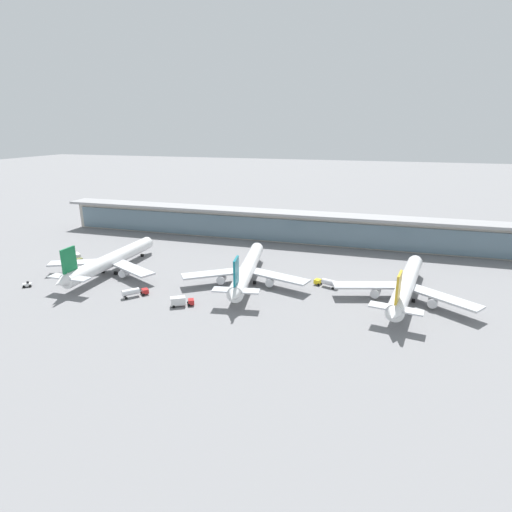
{
  "coord_description": "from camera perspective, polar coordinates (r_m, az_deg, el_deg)",
  "views": [
    {
      "loc": [
        42.8,
        -129.66,
        54.65
      ],
      "look_at": [
        0.0,
        13.99,
        7.39
      ],
      "focal_mm": 28.8,
      "sensor_mm": 36.0,
      "label": 1
    }
  ],
  "objects": [
    {
      "name": "terminal_building",
      "position": [
        204.27,
        4.06,
        4.21
      ],
      "size": [
        240.69,
        12.8,
        15.2
      ],
      "color": "#B2ADA3",
      "rests_on": "ground"
    },
    {
      "name": "ground_plane",
      "position": [
        147.08,
        -1.56,
        -4.32
      ],
      "size": [
        1200.0,
        1200.0,
        0.0
      ],
      "primitive_type": "plane",
      "color": "slate"
    },
    {
      "name": "service_truck_mid_apron_red",
      "position": [
        144.35,
        -16.58,
        -4.79
      ],
      "size": [
        7.44,
        7.89,
        2.95
      ],
      "color": "#B21E1E",
      "rests_on": "ground"
    },
    {
      "name": "airliner_centre_stand",
      "position": [
        149.57,
        -1.23,
        -1.87
      ],
      "size": [
        45.94,
        60.29,
        16.08
      ],
      "color": "white",
      "rests_on": "ground"
    },
    {
      "name": "service_truck_under_wing_white",
      "position": [
        168.04,
        -29.18,
        -3.49
      ],
      "size": [
        3.31,
        3.08,
        2.05
      ],
      "color": "silver",
      "rests_on": "ground"
    },
    {
      "name": "service_truck_by_tail_olive",
      "position": [
        190.71,
        -23.57,
        -0.13
      ],
      "size": [
        7.3,
        6.07,
        3.1
      ],
      "color": "olive",
      "rests_on": "ground"
    },
    {
      "name": "airliner_right_stand",
      "position": [
        143.75,
        20.1,
        -3.8
      ],
      "size": [
        45.79,
        60.2,
        16.08
      ],
      "color": "white",
      "rests_on": "ground"
    },
    {
      "name": "service_truck_on_taxiway_yellow",
      "position": [
        148.78,
        9.81,
        -3.62
      ],
      "size": [
        8.85,
        5.08,
        2.95
      ],
      "color": "yellow",
      "rests_on": "ground"
    },
    {
      "name": "airliner_left_stand",
      "position": [
        169.33,
        -19.55,
        -0.57
      ],
      "size": [
        46.46,
        60.29,
        16.08
      ],
      "color": "white",
      "rests_on": "ground"
    },
    {
      "name": "service_truck_near_nose_red",
      "position": [
        133.54,
        -10.43,
        -6.18
      ],
      "size": [
        7.47,
        5.64,
        3.1
      ],
      "color": "#B21E1E",
      "rests_on": "ground"
    }
  ]
}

